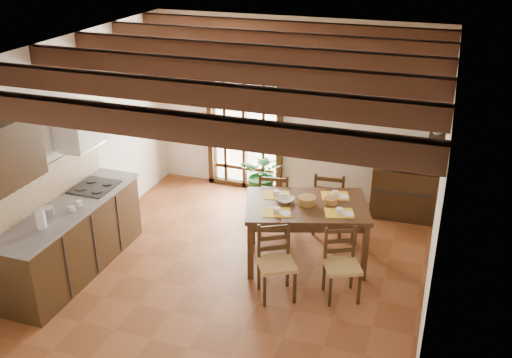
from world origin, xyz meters
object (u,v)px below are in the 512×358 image
at_px(dining_table, 306,211).
at_px(chair_far_left, 275,212).
at_px(chair_near_right, 341,277).
at_px(pendant_lamp, 313,105).
at_px(potted_plant, 263,172).
at_px(kitchen_counter, 73,238).
at_px(crt_tv, 408,156).
at_px(chair_far_right, 329,213).
at_px(sideboard, 404,193).
at_px(chair_near_left, 276,275).

relative_size(dining_table, chair_far_left, 1.86).
bearing_deg(chair_near_right, dining_table, 107.95).
bearing_deg(pendant_lamp, chair_far_left, 138.99).
relative_size(chair_near_right, potted_plant, 0.46).
distance_m(kitchen_counter, crt_tv, 4.70).
distance_m(potted_plant, pendant_lamp, 2.17).
bearing_deg(chair_far_right, chair_far_left, 12.23).
bearing_deg(dining_table, chair_far_right, 64.16).
relative_size(chair_near_right, chair_far_right, 0.91).
bearing_deg(chair_far_left, chair_near_right, 126.61).
relative_size(chair_near_right, sideboard, 0.93).
relative_size(kitchen_counter, potted_plant, 1.21).
bearing_deg(chair_far_left, chair_near_left, 100.56).
distance_m(kitchen_counter, sideboard, 4.68).
bearing_deg(crt_tv, chair_near_left, -119.41).
relative_size(kitchen_counter, chair_near_right, 2.63).
relative_size(sideboard, pendant_lamp, 1.09).
bearing_deg(crt_tv, chair_far_right, -143.92).
height_order(dining_table, sideboard, dining_table).
xyz_separation_m(chair_near_right, chair_far_left, (-1.20, 1.25, 0.02)).
height_order(dining_table, pendant_lamp, pendant_lamp).
bearing_deg(pendant_lamp, potted_plant, 129.93).
distance_m(dining_table, potted_plant, 1.64).
distance_m(chair_far_left, pendant_lamp, 1.95).
height_order(kitchen_counter, potted_plant, potted_plant).
relative_size(dining_table, chair_far_right, 1.84).
xyz_separation_m(dining_table, sideboard, (1.06, 1.65, -0.32)).
relative_size(kitchen_counter, pendant_lamp, 2.66).
distance_m(chair_near_right, crt_tv, 2.42).
relative_size(kitchen_counter, chair_near_left, 2.52).
relative_size(chair_far_right, sideboard, 1.02).
bearing_deg(chair_far_right, pendant_lamp, 75.34).
relative_size(chair_far_left, chair_far_right, 0.99).
bearing_deg(pendant_lamp, chair_far_right, 80.90).
height_order(kitchen_counter, chair_near_left, kitchen_counter).
height_order(dining_table, potted_plant, potted_plant).
bearing_deg(kitchen_counter, pendant_lamp, 25.52).
xyz_separation_m(chair_near_right, chair_far_right, (-0.48, 1.48, 0.03)).
height_order(kitchen_counter, pendant_lamp, pendant_lamp).
bearing_deg(chair_near_left, crt_tv, 34.27).
xyz_separation_m(dining_table, chair_near_right, (0.60, -0.62, -0.45)).
bearing_deg(dining_table, chair_far_left, 116.18).
distance_m(chair_far_right, potted_plant, 1.24).
relative_size(chair_far_left, sideboard, 1.01).
height_order(chair_far_right, pendant_lamp, pendant_lamp).
distance_m(kitchen_counter, chair_far_right, 3.45).
height_order(chair_far_right, sideboard, chair_far_right).
bearing_deg(chair_near_left, dining_table, 51.34).
height_order(chair_near_right, potted_plant, potted_plant).
height_order(chair_near_left, crt_tv, crt_tv).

